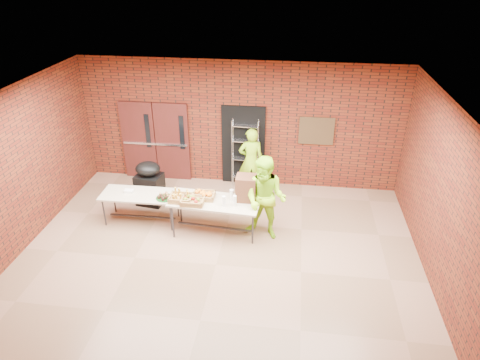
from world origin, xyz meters
name	(u,v)px	position (x,y,z in m)	size (l,w,h in m)	color
room	(214,194)	(0.00, 0.00, 1.60)	(8.08, 7.08, 3.28)	#836247
double_doors	(156,141)	(-2.20, 3.44, 1.05)	(1.78, 0.12, 2.10)	#451513
dark_doorway	(243,146)	(0.10, 3.46, 1.05)	(1.10, 0.06, 2.10)	black
bronze_plaque	(316,131)	(1.90, 3.45, 1.55)	(0.85, 0.04, 0.70)	#432E1A
wire_rack	(245,154)	(0.16, 3.32, 0.90)	(0.66, 0.22, 1.79)	silver
table_left	(140,196)	(-1.93, 1.32, 0.64)	(1.72, 0.74, 0.70)	tan
table_right	(215,204)	(-0.21, 1.11, 0.72)	(1.96, 0.93, 0.78)	tan
basket_bananas	(181,198)	(-0.91, 1.03, 0.85)	(0.48, 0.37, 0.15)	#AE8346
basket_oranges	(204,195)	(-0.47, 1.20, 0.84)	(0.46, 0.36, 0.14)	#AE8346
basket_apples	(193,201)	(-0.64, 0.95, 0.85)	(0.47, 0.37, 0.15)	#AE8346
muffin_tray	(165,196)	(-1.33, 1.22, 0.74)	(0.38, 0.38, 0.09)	#134916
napkin_box	(129,191)	(-2.18, 1.35, 0.73)	(0.20, 0.13, 0.07)	white
coffee_dispenser	(246,188)	(0.44, 1.27, 1.05)	(0.41, 0.37, 0.55)	brown
cup_stack_front	(224,201)	(0.02, 0.94, 0.90)	(0.08, 0.08, 0.23)	white
cup_stack_mid	(235,201)	(0.23, 0.98, 0.90)	(0.08, 0.08, 0.23)	white
cup_stack_back	(232,195)	(0.15, 1.16, 0.91)	(0.09, 0.09, 0.26)	white
covered_grill	(149,183)	(-1.98, 2.11, 0.55)	(0.66, 0.58, 1.09)	black
volunteer_woman	(251,160)	(0.34, 3.06, 0.84)	(0.61, 0.40, 1.68)	#9DE619
volunteer_man	(266,199)	(0.86, 1.11, 0.92)	(0.90, 0.70, 1.84)	#9DE619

